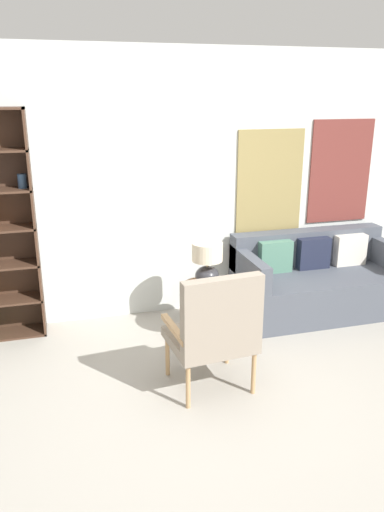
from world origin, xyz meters
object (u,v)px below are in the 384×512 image
couch (317,281)px  armchair (216,327)px  table_lamp (207,261)px  side_table (210,291)px

couch → armchair: bearing=-142.0°
armchair → table_lamp: 1.04m
armchair → table_lamp: armchair is taller
side_table → table_lamp: (-0.01, 0.06, 0.28)m
armchair → side_table: 0.98m
armchair → couch: armchair is taller
armchair → couch: (1.55, 1.21, -0.24)m
armchair → side_table: armchair is taller
side_table → table_lamp: table_lamp is taller
couch → side_table: bearing=-167.9°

